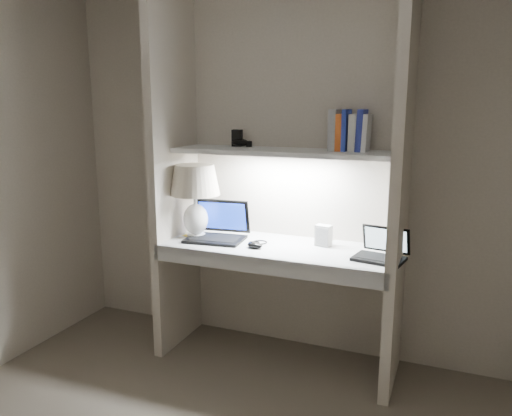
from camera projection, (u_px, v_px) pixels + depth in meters
The scene contains 17 objects.
back_wall at pixel (291, 165), 3.28m from camera, with size 3.20×0.01×2.50m, color beige.
alcove_panel_left at pixel (174, 164), 3.30m from camera, with size 0.06×0.55×2.50m, color beige.
alcove_panel_right at pixel (401, 176), 2.76m from camera, with size 0.06×0.55×2.50m, color beige.
desk at pixel (277, 249), 3.13m from camera, with size 1.40×0.55×0.04m, color white.
desk_apron at pixel (262, 265), 2.90m from camera, with size 1.46×0.03×0.10m, color silver.
shelf at pixel (283, 152), 3.10m from camera, with size 1.40×0.36×0.03m, color silver.
strip_light at pixel (283, 155), 3.10m from camera, with size 0.60×0.04×0.01m, color white.
table_lamp at pixel (195, 189), 3.27m from camera, with size 0.33×0.33×0.49m.
laptop_main at pixel (218, 230), 3.29m from camera, with size 0.40×0.35×0.25m.
laptop_netbook at pixel (381, 252), 2.86m from camera, with size 0.31×0.29×0.18m.
speaker at pixel (324, 235), 3.11m from camera, with size 0.10×0.07×0.13m, color silver.
mouse at pixel (255, 245), 3.07m from camera, with size 0.10×0.06×0.04m, color black.
cable_coil at pixel (260, 242), 3.19m from camera, with size 0.09×0.09×0.01m, color black.
sticky_note at pixel (188, 235), 3.38m from camera, with size 0.06×0.06×0.00m, color gold.
book_row at pixel (349, 131), 2.98m from camera, with size 0.23×0.16×0.25m.
shelf_box at pixel (237, 138), 3.31m from camera, with size 0.06×0.05×0.11m, color black.
shelf_gadget at pixel (240, 143), 3.30m from camera, with size 0.12×0.09×0.05m, color black.
Camera 1 is at (1.01, -1.62, 1.64)m, focal length 35.00 mm.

